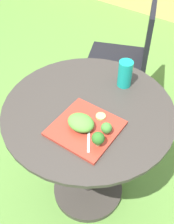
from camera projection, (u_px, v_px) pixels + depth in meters
ground_plane at (88, 190)px, 1.81m from camera, size 12.00×12.00×0.00m
patio_table at (88, 148)px, 1.49m from camera, size 0.80×0.80×0.76m
patio_chair at (130, 53)px, 2.00m from camera, size 0.57×0.57×0.90m
salad_plate at (86, 128)px, 1.18m from camera, size 0.26×0.26×0.01m
drinking_glass at (125, 75)px, 1.35m from camera, size 0.07×0.07×0.14m
fork at (89, 134)px, 1.14m from camera, size 0.10×0.14×0.00m
lettuce_mound at (81, 123)px, 1.15m from camera, size 0.12×0.09×0.06m
broccoli_floret_0 at (106, 128)px, 1.13m from camera, size 0.05×0.05×0.05m
broccoli_floret_1 at (98, 138)px, 1.08m from camera, size 0.05×0.05×0.07m
cucumber_slice_0 at (101, 116)px, 1.21m from camera, size 0.04×0.04×0.01m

